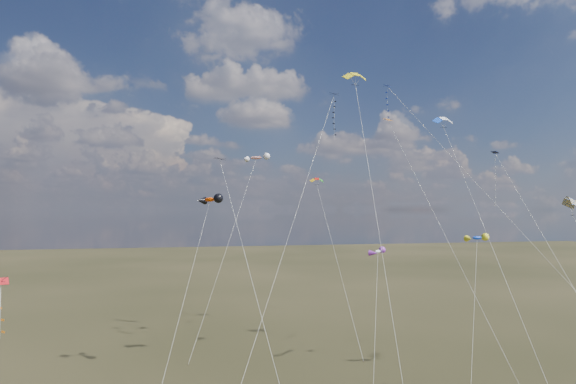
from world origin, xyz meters
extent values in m
cube|color=black|center=(6.91, 22.03, 31.56)|extent=(1.27, 1.25, 0.40)
cylinder|color=silver|center=(-0.70, 12.64, 15.78)|extent=(15.25, 18.81, 31.58)
cube|color=#0B1447|center=(14.91, 23.79, 33.46)|extent=(1.09, 1.06, 0.37)
cylinder|color=silver|center=(23.43, 11.67, 16.73)|extent=(17.07, 24.27, 33.48)
cube|color=black|center=(-8.16, 14.16, 22.25)|extent=(1.28, 1.30, 0.29)
cylinder|color=silver|center=(-6.28, 5.19, 11.12)|extent=(3.78, 17.96, 22.26)
cube|color=red|center=(-24.26, -0.81, 12.16)|extent=(1.15, 1.11, 0.39)
cube|color=#0D144E|center=(20.73, 9.24, 23.12)|extent=(0.84, 0.85, 0.21)
cylinder|color=silver|center=(20.80, -0.23, 11.56)|extent=(0.15, 18.94, 23.14)
cube|color=orange|center=(11.50, 16.10, 27.46)|extent=(1.18, 1.15, 0.36)
cylinder|color=silver|center=(13.30, 6.07, 13.73)|extent=(3.62, 20.07, 27.48)
cylinder|color=silver|center=(4.61, 2.97, 15.73)|extent=(2.93, 18.66, 31.48)
cylinder|color=silver|center=(18.07, 6.36, 14.16)|extent=(3.86, 23.99, 28.34)
cylinder|color=silver|center=(8.20, 24.94, 10.80)|extent=(0.34, 19.36, 21.62)
cube|color=#332316|center=(8.04, 15.27, 0.06)|extent=(0.10, 0.10, 0.12)
ellipsoid|color=#DF4104|center=(-9.06, 15.74, 18.05)|extent=(2.70, 2.76, 1.17)
cylinder|color=silver|center=(-11.66, 11.15, 9.03)|extent=(5.24, 9.22, 18.06)
ellipsoid|color=white|center=(9.44, 14.44, 12.34)|extent=(2.57, 2.51, 0.88)
cylinder|color=silver|center=(7.66, 10.92, 6.17)|extent=(3.60, 7.08, 12.35)
ellipsoid|color=red|center=(-1.45, 31.28, 24.21)|extent=(3.57, 2.66, 1.16)
cylinder|color=silver|center=(-6.27, 24.91, 12.10)|extent=(9.68, 12.76, 24.22)
cube|color=#332316|center=(-11.10, 18.55, 0.06)|extent=(0.10, 0.10, 0.12)
ellipsoid|color=#0C34BF|center=(18.21, 8.88, 14.04)|extent=(2.10, 1.00, 0.91)
cylinder|color=silver|center=(15.42, 5.34, 7.02)|extent=(5.61, 7.13, 14.05)
camera|label=1|loc=(-13.38, -38.94, 16.96)|focal=32.00mm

